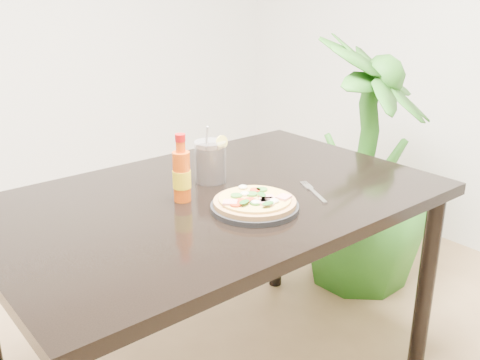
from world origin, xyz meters
TOP-DOWN VIEW (x-y plane):
  - dining_table at (0.27, 0.45)m, footprint 1.40×0.90m
  - plate at (0.28, 0.28)m, footprint 0.26×0.26m
  - pizza at (0.28, 0.28)m, footprint 0.24×0.24m
  - hot_sauce_bottle at (0.16, 0.47)m, footprint 0.07×0.07m
  - cola_cup at (0.33, 0.56)m, footprint 0.11×0.10m
  - fork at (0.52, 0.27)m, footprint 0.09×0.18m
  - houseplant at (1.27, 0.64)m, footprint 0.89×0.89m
  - plant_pot at (1.27, 0.64)m, footprint 0.28×0.28m

SIDE VIEW (x-z plane):
  - plant_pot at x=1.27m, z-range 0.00..0.22m
  - houseplant at x=1.27m, z-range 0.00..1.16m
  - dining_table at x=0.27m, z-range 0.29..1.04m
  - fork at x=0.52m, z-range 0.75..0.76m
  - plate at x=0.28m, z-range 0.75..0.77m
  - pizza at x=0.28m, z-range 0.76..0.79m
  - cola_cup at x=0.33m, z-range 0.72..0.91m
  - hot_sauce_bottle at x=0.16m, z-range 0.73..0.94m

